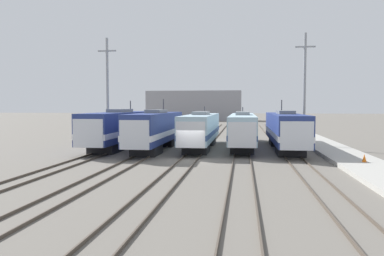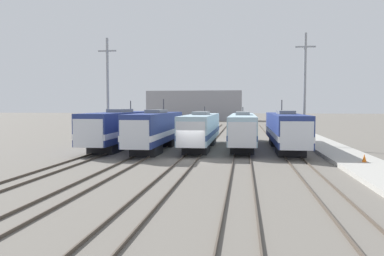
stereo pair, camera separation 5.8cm
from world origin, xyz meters
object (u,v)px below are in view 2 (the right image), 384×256
Objects in this scene: locomotive_center_right at (243,129)px; traffic_cone at (364,158)px; locomotive_center_left at (155,130)px; locomotive_center at (201,129)px; catenary_tower_left at (108,90)px; locomotive_far_left at (119,128)px; locomotive_far_right at (286,130)px; catenary_tower_right at (305,89)px.

locomotive_center_right is 30.88× the size of traffic_cone.
locomotive_center is at bearing 27.14° from locomotive_center_left.
locomotive_far_left is at bearing -52.35° from catenary_tower_left.
locomotive_far_left reaches higher than traffic_cone.
locomotive_center_right is (4.48, 1.80, -0.02)m from locomotive_center.
locomotive_far_left is at bearing -176.00° from locomotive_center.
locomotive_far_left is at bearing -177.95° from locomotive_far_right.
locomotive_center_left is 0.90× the size of locomotive_far_right.
traffic_cone is at bearing -51.88° from locomotive_center_right.
locomotive_far_left is 20.87m from catenary_tower_right.
locomotive_far_right is at bearing -6.92° from catenary_tower_left.
locomotive_center_left is 1.28× the size of catenary_tower_left.
catenary_tower_left and catenary_tower_right have the same top height.
catenary_tower_right is (15.70, 4.78, 4.34)m from locomotive_center_left.
locomotive_far_right reaches higher than traffic_cone.
catenary_tower_right is (2.24, 2.47, 4.38)m from locomotive_far_right.
catenary_tower_left is 1.00× the size of catenary_tower_right.
locomotive_center is 8.97m from locomotive_far_right.
locomotive_center is at bearing 143.87° from traffic_cone.
locomotive_far_left is 0.92× the size of locomotive_center_right.
locomotive_center_left reaches higher than locomotive_center.
locomotive_far_left is at bearing -169.78° from locomotive_center_right.
catenary_tower_left is at bearing 167.67° from locomotive_center.
locomotive_far_right reaches higher than locomotive_center.
catenary_tower_left is (-20.34, 2.47, 4.38)m from locomotive_far_right.
locomotive_far_right is 11.29m from traffic_cone.
locomotive_center is (4.48, 2.30, -0.10)m from locomotive_center_left.
locomotive_far_right is 28.87× the size of traffic_cone.
traffic_cone is at bearing -78.36° from catenary_tower_right.
locomotive_far_left is 17.95m from locomotive_far_right.
catenary_tower_left reaches higher than locomotive_far_left.
locomotive_center is at bearing 4.00° from locomotive_far_left.
locomotive_far_left is 13.67m from locomotive_center_right.
traffic_cone is (25.17, -12.56, -5.88)m from catenary_tower_left.
catenary_tower_right reaches higher than traffic_cone.
locomotive_far_left is 1.39× the size of catenary_tower_right.
locomotive_center is 1.32× the size of catenary_tower_left.
catenary_tower_right is at bearing 16.95° from locomotive_center_left.
catenary_tower_right reaches higher than locomotive_center_left.
locomotive_far_left reaches higher than locomotive_center.
catenary_tower_left is at bearing 127.65° from locomotive_far_left.
locomotive_center is 1.32× the size of catenary_tower_right.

